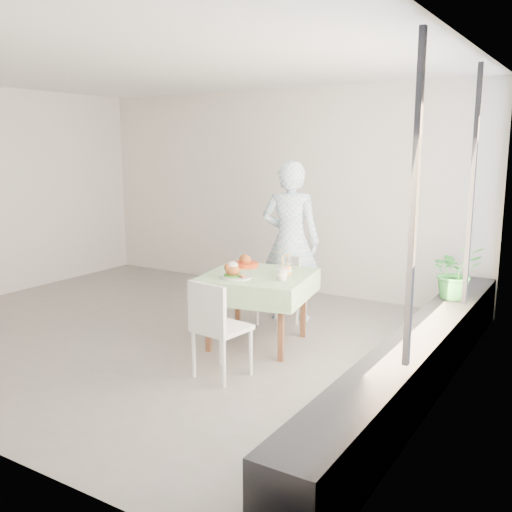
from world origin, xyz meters
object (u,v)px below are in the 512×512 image
Objects in this scene: cafe_table at (258,301)px; main_dish at (234,273)px; diner at (290,241)px; chair_far at (278,304)px; chair_near at (221,347)px; juice_cup_orange at (287,269)px; potted_plant at (455,272)px.

cafe_table is 0.44m from main_dish.
diner is at bearing 91.56° from main_dish.
main_dish is (0.03, -0.94, 0.55)m from chair_far.
chair_far reaches higher than cafe_table.
juice_cup_orange is at bearing 83.81° from chair_near.
diner is 0.96m from juice_cup_orange.
main_dish is 0.54m from juice_cup_orange.
main_dish reaches higher than chair_far.
chair_far is 1.61m from chair_near.
diner reaches higher than cafe_table.
diner is 5.81× the size of main_dish.
diner reaches higher than chair_far.
chair_far is 0.90m from juice_cup_orange.
juice_cup_orange is (0.29, 0.10, 0.34)m from cafe_table.
juice_cup_orange is (0.42, -0.85, -0.13)m from diner.
main_dish is at bearing 76.98° from diner.
diner is at bearing -178.44° from potted_plant.
juice_cup_orange reaches higher than cafe_table.
diner reaches higher than juice_cup_orange.
main_dish is at bearing -145.02° from potted_plant.
chair_near is (0.31, -1.58, 0.03)m from chair_far.
cafe_table is at bearing 83.68° from diner.
chair_far is 0.43× the size of diner.
chair_near is (0.18, -0.90, -0.19)m from cafe_table.
chair_near is 2.75× the size of main_dish.
diner is (-0.31, 1.86, 0.66)m from chair_near.
juice_cup_orange is at bearing 101.90° from diner.
chair_far is (-0.14, 0.67, -0.22)m from cafe_table.
potted_plant is (1.72, 1.01, 0.32)m from cafe_table.
diner reaches higher than chair_near.
diner is 7.01× the size of juice_cup_orange.
potted_plant reaches higher than chair_far.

